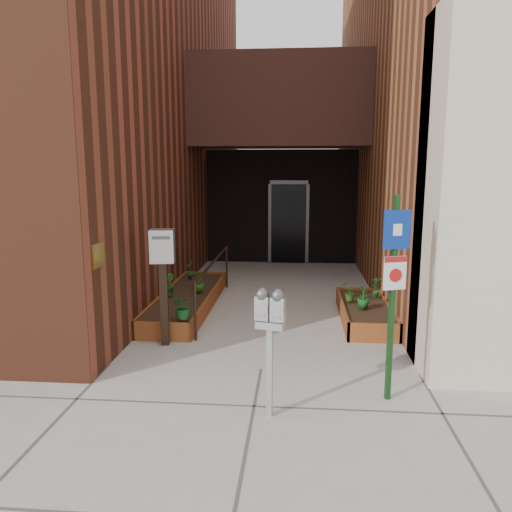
# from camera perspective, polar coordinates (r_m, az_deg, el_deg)

# --- Properties ---
(ground) EXTENTS (80.00, 80.00, 0.00)m
(ground) POSITION_cam_1_polar(r_m,az_deg,el_deg) (6.57, 0.55, -12.85)
(ground) COLOR #9E9991
(ground) RESTS_ON ground
(architecture) EXTENTS (20.00, 14.60, 10.00)m
(architecture) POSITION_cam_1_polar(r_m,az_deg,el_deg) (13.15, 2.14, 20.80)
(architecture) COLOR brown
(architecture) RESTS_ON ground
(planter_left) EXTENTS (0.90, 3.60, 0.30)m
(planter_left) POSITION_cam_1_polar(r_m,az_deg,el_deg) (9.28, -7.82, -5.11)
(planter_left) COLOR brown
(planter_left) RESTS_ON ground
(planter_right) EXTENTS (0.80, 2.20, 0.30)m
(planter_right) POSITION_cam_1_polar(r_m,az_deg,el_deg) (8.66, 12.35, -6.38)
(planter_right) COLOR brown
(planter_right) RESTS_ON ground
(handrail) EXTENTS (0.04, 3.34, 0.90)m
(handrail) POSITION_cam_1_polar(r_m,az_deg,el_deg) (8.99, -4.87, -1.52)
(handrail) COLOR black
(handrail) RESTS_ON ground
(parking_meter) EXTENTS (0.32, 0.18, 1.38)m
(parking_meter) POSITION_cam_1_polar(r_m,az_deg,el_deg) (5.07, 1.61, -7.09)
(parking_meter) COLOR #B0AFB2
(parking_meter) RESTS_ON ground
(sign_post) EXTENTS (0.30, 0.12, 2.28)m
(sign_post) POSITION_cam_1_polar(r_m,az_deg,el_deg) (5.54, 15.49, -2.36)
(sign_post) COLOR #153B16
(sign_post) RESTS_ON ground
(payment_dropbox) EXTENTS (0.37, 0.30, 1.70)m
(payment_dropbox) POSITION_cam_1_polar(r_m,az_deg,el_deg) (7.21, -10.61, -0.73)
(payment_dropbox) COLOR black
(payment_dropbox) RESTS_ON ground
(shrub_left_a) EXTENTS (0.46, 0.46, 0.39)m
(shrub_left_a) POSITION_cam_1_polar(r_m,az_deg,el_deg) (7.61, -8.29, -5.72)
(shrub_left_a) COLOR #1A5B1F
(shrub_left_a) RESTS_ON planter_left
(shrub_left_b) EXTENTS (0.30, 0.30, 0.39)m
(shrub_left_b) POSITION_cam_1_polar(r_m,az_deg,el_deg) (9.03, -9.94, -3.21)
(shrub_left_b) COLOR #205819
(shrub_left_b) RESTS_ON planter_left
(shrub_left_c) EXTENTS (0.29, 0.29, 0.38)m
(shrub_left_c) POSITION_cam_1_polar(r_m,az_deg,el_deg) (9.22, -6.59, -2.88)
(shrub_left_c) COLOR #275718
(shrub_left_c) RESTS_ON planter_left
(shrub_left_d) EXTENTS (0.25, 0.25, 0.38)m
(shrub_left_d) POSITION_cam_1_polar(r_m,az_deg,el_deg) (10.31, -7.54, -1.50)
(shrub_left_d) COLOR #175118
(shrub_left_d) RESTS_ON planter_left
(shrub_right_a) EXTENTS (0.23, 0.23, 0.36)m
(shrub_right_a) POSITION_cam_1_polar(r_m,az_deg,el_deg) (8.31, 12.18, -4.58)
(shrub_right_a) COLOR #18561B
(shrub_right_a) RESTS_ON planter_right
(shrub_right_b) EXTENTS (0.23, 0.23, 0.36)m
(shrub_right_b) POSITION_cam_1_polar(r_m,az_deg,el_deg) (9.05, 13.63, -3.42)
(shrub_right_b) COLOR #1B6122
(shrub_right_b) RESTS_ON planter_right
(shrub_right_c) EXTENTS (0.37, 0.37, 0.29)m
(shrub_right_c) POSITION_cam_1_polar(r_m,az_deg,el_deg) (8.68, 10.67, -4.13)
(shrub_right_c) COLOR #255518
(shrub_right_c) RESTS_ON planter_right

